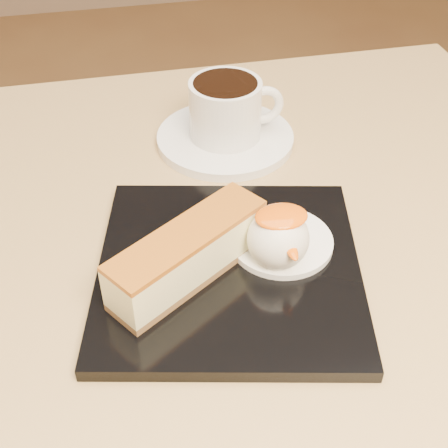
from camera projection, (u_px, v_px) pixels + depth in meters
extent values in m
cube|color=brown|center=(221.00, 305.00, 0.53)|extent=(0.80, 0.80, 0.04)
cube|color=black|center=(229.00, 269.00, 0.53)|extent=(0.26, 0.26, 0.01)
cube|color=brown|center=(189.00, 272.00, 0.51)|extent=(0.14, 0.11, 0.01)
cube|color=#F2EA9E|center=(188.00, 253.00, 0.50)|extent=(0.14, 0.11, 0.04)
cube|color=#914D0F|center=(187.00, 234.00, 0.49)|extent=(0.14, 0.11, 0.00)
cylinder|color=white|center=(281.00, 241.00, 0.54)|extent=(0.09, 0.09, 0.01)
sphere|color=white|center=(278.00, 239.00, 0.51)|extent=(0.05, 0.05, 0.05)
ellipsoid|color=#F75E07|center=(281.00, 217.00, 0.50)|extent=(0.04, 0.03, 0.01)
ellipsoid|color=green|center=(242.00, 228.00, 0.55)|extent=(0.02, 0.01, 0.00)
ellipsoid|color=green|center=(252.00, 222.00, 0.56)|extent=(0.02, 0.02, 0.00)
ellipsoid|color=green|center=(231.00, 223.00, 0.55)|extent=(0.01, 0.02, 0.00)
cylinder|color=white|center=(225.00, 138.00, 0.69)|extent=(0.15, 0.15, 0.01)
cylinder|color=white|center=(225.00, 109.00, 0.66)|extent=(0.08, 0.08, 0.06)
cylinder|color=black|center=(225.00, 84.00, 0.64)|extent=(0.07, 0.07, 0.00)
torus|color=white|center=(264.00, 105.00, 0.67)|extent=(0.04, 0.01, 0.04)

